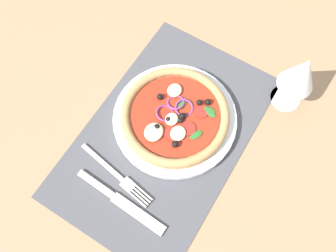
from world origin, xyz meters
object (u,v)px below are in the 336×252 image
Objects in this scene: knife at (121,202)px; wine_glass at (301,74)px; plate at (177,120)px; fork at (119,177)px; pizza at (177,117)px.

knife is 1.35× the size of wine_glass.
plate is 1.27× the size of knife.
knife is (3.76, 3.13, 0.03)cm from fork.
knife is (19.76, -0.33, -2.32)cm from pizza.
fork is at bearing -31.70° from wine_glass.
knife is at bearing -1.02° from plate.
pizza is at bearing 86.90° from fork.
pizza is 1.22× the size of fork.
pizza is 1.48× the size of wine_glass.
plate is at bearing 86.88° from fork.
plate is 16.44cm from fork.
wine_glass is at bearing 67.40° from fork.
wine_glass is at bearing 67.44° from knife.
pizza is (0.05, -0.02, 1.84)cm from plate.
knife is at bearing -0.97° from pizza.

